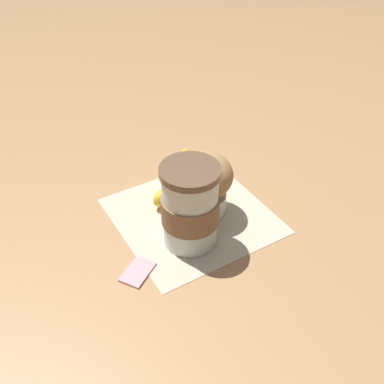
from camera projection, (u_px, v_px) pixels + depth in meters
ground_plane at (192, 216)px, 0.71m from camera, size 3.00×3.00×0.00m
paper_napkin at (192, 215)px, 0.71m from camera, size 0.23×0.23×0.00m
coffee_cup at (190, 206)px, 0.63m from camera, size 0.08×0.08×0.13m
muffin at (204, 182)px, 0.68m from camera, size 0.09×0.09×0.10m
banana at (179, 177)px, 0.76m from camera, size 0.12×0.13×0.03m
sugar_packet at (138, 271)px, 0.62m from camera, size 0.05×0.06×0.01m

